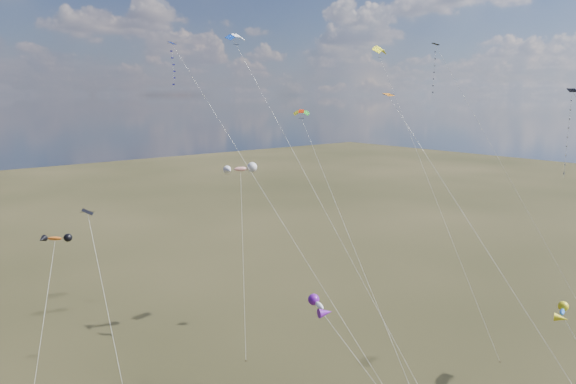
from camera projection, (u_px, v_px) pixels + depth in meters
diamond_black_high at (444, 85)px, 61.35m from camera, size 10.26×18.55×34.42m
diamond_navy_tall at (189, 88)px, 55.56m from camera, size 8.04×27.38×34.08m
diamond_black_mid at (100, 272)px, 42.05m from camera, size 2.69×15.22×18.64m
diamond_orange_center at (454, 198)px, 44.85m from camera, size 4.34×21.99×28.49m
parafoil_yellow at (380, 50)px, 63.07m from camera, size 2.63×19.48×34.64m
parafoil_blue_white at (237, 39)px, 52.49m from camera, size 7.49×22.07×34.84m
parafoil_tricolor at (303, 115)px, 58.67m from camera, size 6.45×24.06×26.95m
novelty_orange_black at (55, 239)px, 48.65m from camera, size 7.64×11.07×15.36m
novelty_white_purple at (320, 306)px, 37.32m from camera, size 6.35×10.72×13.68m
novelty_redwhite_stripe at (241, 169)px, 61.96m from camera, size 7.49×9.93×20.24m
novelty_blue_yellow at (563, 314)px, 35.15m from camera, size 3.99×12.61×14.06m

